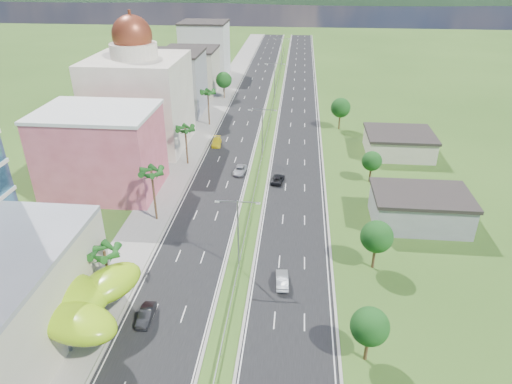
# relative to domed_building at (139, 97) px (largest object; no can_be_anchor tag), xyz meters

# --- Properties ---
(ground) EXTENTS (500.00, 500.00, 0.00)m
(ground) POSITION_rel_domed_building_xyz_m (28.00, -55.00, -11.35)
(ground) COLOR #2D5119
(ground) RESTS_ON ground
(road_left) EXTENTS (11.00, 260.00, 0.04)m
(road_left) POSITION_rel_domed_building_xyz_m (20.50, 35.00, -11.33)
(road_left) COLOR black
(road_left) RESTS_ON ground
(road_right) EXTENTS (11.00, 260.00, 0.04)m
(road_right) POSITION_rel_domed_building_xyz_m (35.50, 35.00, -11.33)
(road_right) COLOR black
(road_right) RESTS_ON ground
(sidewalk_left) EXTENTS (7.00, 260.00, 0.12)m
(sidewalk_left) POSITION_rel_domed_building_xyz_m (11.00, 35.00, -11.29)
(sidewalk_left) COLOR gray
(sidewalk_left) RESTS_ON ground
(median_guardrail) EXTENTS (0.10, 216.06, 0.76)m
(median_guardrail) POSITION_rel_domed_building_xyz_m (28.00, 16.99, -10.74)
(median_guardrail) COLOR gray
(median_guardrail) RESTS_ON ground
(streetlight_median_b) EXTENTS (6.04, 0.25, 11.00)m
(streetlight_median_b) POSITION_rel_domed_building_xyz_m (28.00, -45.00, -4.61)
(streetlight_median_b) COLOR gray
(streetlight_median_b) RESTS_ON ground
(streetlight_median_c) EXTENTS (6.04, 0.25, 11.00)m
(streetlight_median_c) POSITION_rel_domed_building_xyz_m (28.00, -5.00, -4.61)
(streetlight_median_c) COLOR gray
(streetlight_median_c) RESTS_ON ground
(streetlight_median_d) EXTENTS (6.04, 0.25, 11.00)m
(streetlight_median_d) POSITION_rel_domed_building_xyz_m (28.00, 40.00, -4.61)
(streetlight_median_d) COLOR gray
(streetlight_median_d) RESTS_ON ground
(streetlight_median_e) EXTENTS (6.04, 0.25, 11.00)m
(streetlight_median_e) POSITION_rel_domed_building_xyz_m (28.00, 85.00, -4.61)
(streetlight_median_e) COLOR gray
(streetlight_median_e) RESTS_ON ground
(lime_canopy) EXTENTS (18.00, 15.00, 7.40)m
(lime_canopy) POSITION_rel_domed_building_xyz_m (8.00, -59.00, -6.36)
(lime_canopy) COLOR #8EC413
(lime_canopy) RESTS_ON ground
(pink_shophouse) EXTENTS (20.00, 15.00, 15.00)m
(pink_shophouse) POSITION_rel_domed_building_xyz_m (0.00, -23.00, -3.85)
(pink_shophouse) COLOR #BF4E5B
(pink_shophouse) RESTS_ON ground
(domed_building) EXTENTS (20.00, 20.00, 28.70)m
(domed_building) POSITION_rel_domed_building_xyz_m (0.00, 0.00, 0.00)
(domed_building) COLOR beige
(domed_building) RESTS_ON ground
(midrise_grey) EXTENTS (16.00, 15.00, 16.00)m
(midrise_grey) POSITION_rel_domed_building_xyz_m (1.00, 25.00, -3.35)
(midrise_grey) COLOR gray
(midrise_grey) RESTS_ON ground
(midrise_beige) EXTENTS (16.00, 15.00, 13.00)m
(midrise_beige) POSITION_rel_domed_building_xyz_m (1.00, 47.00, -4.85)
(midrise_beige) COLOR #BEB69C
(midrise_beige) RESTS_ON ground
(midrise_white) EXTENTS (16.00, 15.00, 18.00)m
(midrise_white) POSITION_rel_domed_building_xyz_m (1.00, 70.00, -2.35)
(midrise_white) COLOR silver
(midrise_white) RESTS_ON ground
(shed_near) EXTENTS (15.00, 10.00, 5.00)m
(shed_near) POSITION_rel_domed_building_xyz_m (56.00, -30.00, -8.85)
(shed_near) COLOR gray
(shed_near) RESTS_ON ground
(shed_far) EXTENTS (14.00, 12.00, 4.40)m
(shed_far) POSITION_rel_domed_building_xyz_m (58.00, -0.00, -9.15)
(shed_far) COLOR #BEB69C
(shed_far) RESTS_ON ground
(palm_tree_b) EXTENTS (3.60, 3.60, 8.10)m
(palm_tree_b) POSITION_rel_domed_building_xyz_m (12.50, -53.00, -4.29)
(palm_tree_b) COLOR #47301C
(palm_tree_b) RESTS_ON ground
(palm_tree_c) EXTENTS (3.60, 3.60, 9.60)m
(palm_tree_c) POSITION_rel_domed_building_xyz_m (12.50, -33.00, -2.85)
(palm_tree_c) COLOR #47301C
(palm_tree_c) RESTS_ON ground
(palm_tree_d) EXTENTS (3.60, 3.60, 8.60)m
(palm_tree_d) POSITION_rel_domed_building_xyz_m (12.50, -10.00, -3.81)
(palm_tree_d) COLOR #47301C
(palm_tree_d) RESTS_ON ground
(palm_tree_e) EXTENTS (3.60, 3.60, 9.40)m
(palm_tree_e) POSITION_rel_domed_building_xyz_m (12.50, 15.00, -3.05)
(palm_tree_e) COLOR #47301C
(palm_tree_e) RESTS_ON ground
(leafy_tree_lfar) EXTENTS (4.90, 4.90, 8.05)m
(leafy_tree_lfar) POSITION_rel_domed_building_xyz_m (12.50, 40.00, -5.78)
(leafy_tree_lfar) COLOR #47301C
(leafy_tree_lfar) RESTS_ON ground
(leafy_tree_ra) EXTENTS (4.20, 4.20, 6.90)m
(leafy_tree_ra) POSITION_rel_domed_building_xyz_m (44.00, -60.00, -6.58)
(leafy_tree_ra) COLOR #47301C
(leafy_tree_ra) RESTS_ON ground
(leafy_tree_rb) EXTENTS (4.55, 4.55, 7.47)m
(leafy_tree_rb) POSITION_rel_domed_building_xyz_m (47.00, -43.00, -6.18)
(leafy_tree_rb) COLOR #47301C
(leafy_tree_rb) RESTS_ON ground
(leafy_tree_rc) EXTENTS (3.85, 3.85, 6.33)m
(leafy_tree_rc) POSITION_rel_domed_building_xyz_m (50.00, -15.00, -6.98)
(leafy_tree_rc) COLOR #47301C
(leafy_tree_rc) RESTS_ON ground
(leafy_tree_rd) EXTENTS (4.90, 4.90, 8.05)m
(leafy_tree_rd) POSITION_rel_domed_building_xyz_m (46.00, 15.00, -5.78)
(leafy_tree_rd) COLOR #47301C
(leafy_tree_rd) RESTS_ON ground
(car_dark_left) EXTENTS (1.61, 4.41, 1.44)m
(car_dark_left) POSITION_rel_domed_building_xyz_m (18.07, -56.33, -10.59)
(car_dark_left) COLOR black
(car_dark_left) RESTS_ON road_left
(car_silver_mid_left) EXTENTS (2.76, 5.06, 1.35)m
(car_silver_mid_left) POSITION_rel_domed_building_xyz_m (24.17, -13.61, -10.64)
(car_silver_mid_left) COLOR #A6A7AE
(car_silver_mid_left) RESTS_ON road_left
(car_yellow_far_left) EXTENTS (2.60, 5.35, 1.50)m
(car_yellow_far_left) POSITION_rel_domed_building_xyz_m (16.82, 1.06, -10.56)
(car_yellow_far_left) COLOR yellow
(car_yellow_far_left) RESTS_ON road_left
(car_silver_right) EXTENTS (1.92, 4.65, 1.50)m
(car_silver_right) POSITION_rel_domed_building_xyz_m (34.29, -48.04, -10.57)
(car_silver_right) COLOR #AAACB1
(car_silver_right) RESTS_ON road_right
(car_dark_far_right) EXTENTS (2.84, 4.96, 1.30)m
(car_dark_far_right) POSITION_rel_domed_building_xyz_m (32.05, -16.96, -10.66)
(car_dark_far_right) COLOR black
(car_dark_far_right) RESTS_ON road_right
(motorcycle) EXTENTS (0.70, 2.10, 1.33)m
(motorcycle) POSITION_rel_domed_building_xyz_m (15.70, -48.44, -10.65)
(motorcycle) COLOR black
(motorcycle) RESTS_ON road_left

